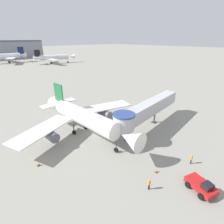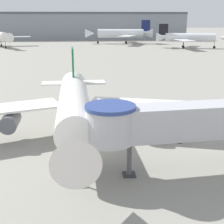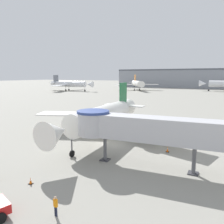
# 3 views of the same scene
# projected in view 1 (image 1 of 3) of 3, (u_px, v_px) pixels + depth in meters

# --- Properties ---
(ground_plane) EXTENTS (800.00, 800.00, 0.00)m
(ground_plane) POSITION_uv_depth(u_px,v_px,m) (97.00, 133.00, 37.17)
(ground_plane) COLOR gray
(main_airplane) EXTENTS (28.73, 25.73, 9.29)m
(main_airplane) POSITION_uv_depth(u_px,v_px,m) (83.00, 117.00, 35.37)
(main_airplane) COLOR white
(main_airplane) RESTS_ON ground_plane
(jet_bridge) EXTENTS (22.42, 5.27, 6.32)m
(jet_bridge) POSITION_uv_depth(u_px,v_px,m) (146.00, 110.00, 37.03)
(jet_bridge) COLOR #B7B7BC
(jet_bridge) RESTS_ON ground_plane
(pushback_tug_red) EXTENTS (3.31, 4.29, 1.82)m
(pushback_tug_red) POSITION_uv_depth(u_px,v_px,m) (201.00, 186.00, 22.99)
(pushback_tug_red) COLOR red
(pushback_tug_red) RESTS_ON ground_plane
(traffic_cone_starboard_wing) EXTENTS (0.46, 0.46, 0.75)m
(traffic_cone_starboard_wing) POSITION_uv_depth(u_px,v_px,m) (125.00, 119.00, 42.99)
(traffic_cone_starboard_wing) COLOR black
(traffic_cone_starboard_wing) RESTS_ON ground_plane
(traffic_cone_near_nose) EXTENTS (0.40, 0.40, 0.66)m
(traffic_cone_near_nose) POSITION_uv_depth(u_px,v_px,m) (157.00, 171.00, 26.35)
(traffic_cone_near_nose) COLOR black
(traffic_cone_near_nose) RESTS_ON ground_plane
(traffic_cone_port_wing) EXTENTS (0.44, 0.44, 0.73)m
(traffic_cone_port_wing) POSITION_uv_depth(u_px,v_px,m) (38.00, 164.00, 27.68)
(traffic_cone_port_wing) COLOR black
(traffic_cone_port_wing) RESTS_ON ground_plane
(ground_crew_marshaller) EXTENTS (0.34, 0.22, 1.65)m
(ground_crew_marshaller) POSITION_uv_depth(u_px,v_px,m) (192.00, 159.00, 27.92)
(ground_crew_marshaller) COLOR #1E2338
(ground_crew_marshaller) RESTS_ON ground_plane
(ground_crew_wing_walker) EXTENTS (0.36, 0.25, 1.69)m
(ground_crew_wing_walker) POSITION_uv_depth(u_px,v_px,m) (149.00, 184.00, 23.13)
(ground_crew_wing_walker) COLOR #1E2338
(ground_crew_wing_walker) RESTS_ON ground_plane
(background_jet_black_tail) EXTENTS (31.27, 28.99, 10.43)m
(background_jet_black_tail) POSITION_uv_depth(u_px,v_px,m) (53.00, 57.00, 135.61)
(background_jet_black_tail) COLOR silver
(background_jet_black_tail) RESTS_ON ground_plane
(background_jet_navy_tail) EXTENTS (35.20, 34.39, 11.89)m
(background_jet_navy_tail) POSITION_uv_depth(u_px,v_px,m) (5.00, 56.00, 136.81)
(background_jet_navy_tail) COLOR silver
(background_jet_navy_tail) RESTS_ON ground_plane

